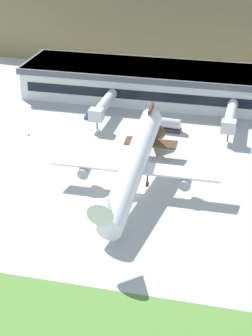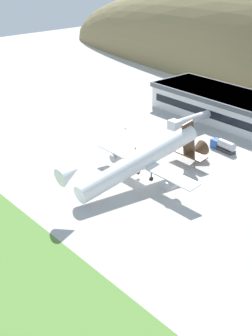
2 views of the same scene
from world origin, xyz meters
name	(u,v)px [view 2 (image 2 of 2)]	position (x,y,z in m)	size (l,w,h in m)	color
ground_plane	(146,182)	(0.00, 0.00, 0.00)	(409.22, 409.22, 0.00)	#B7B5AF
jetway_0	(188,120)	(-16.45, 33.17, 3.99)	(3.38, 17.09, 5.43)	silver
cargo_airplane	(142,161)	(-0.75, -0.47, 5.73)	(33.54, 47.39, 12.44)	white
service_car_1	(181,127)	(-19.63, 33.52, 0.65)	(3.73, 1.91, 1.56)	#264C99
box_truck	(224,146)	(0.00, 30.46, 1.54)	(8.20, 3.09, 3.32)	#264C99
traffic_cone_0	(135,148)	(-17.34, 11.94, 0.28)	(0.52, 0.52, 0.58)	orange
traffic_cone_1	(125,128)	(-31.43, 20.01, 0.28)	(0.52, 0.52, 0.58)	orange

